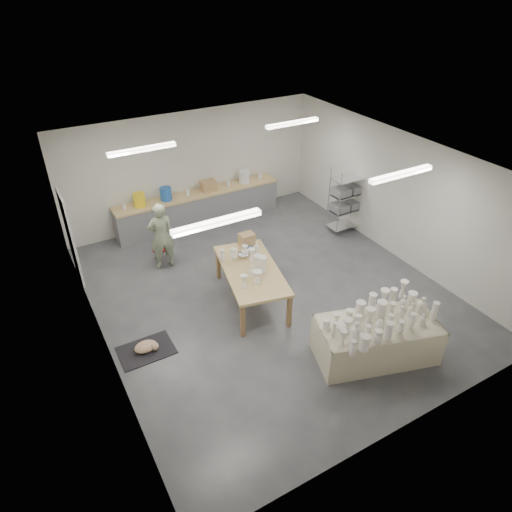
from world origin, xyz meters
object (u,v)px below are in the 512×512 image
work_table (250,265)px  potter (161,236)px  drying_table (376,337)px  red_stool (160,249)px

work_table → potter: potter is taller
drying_table → potter: potter is taller
drying_table → potter: 5.25m
drying_table → potter: size_ratio=1.44×
potter → work_table: bearing=123.3°
drying_table → work_table: size_ratio=1.00×
drying_table → red_stool: drying_table is taller
work_table → red_stool: bearing=129.3°
potter → red_stool: 0.57m
drying_table → potter: (-2.32, 4.70, 0.38)m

